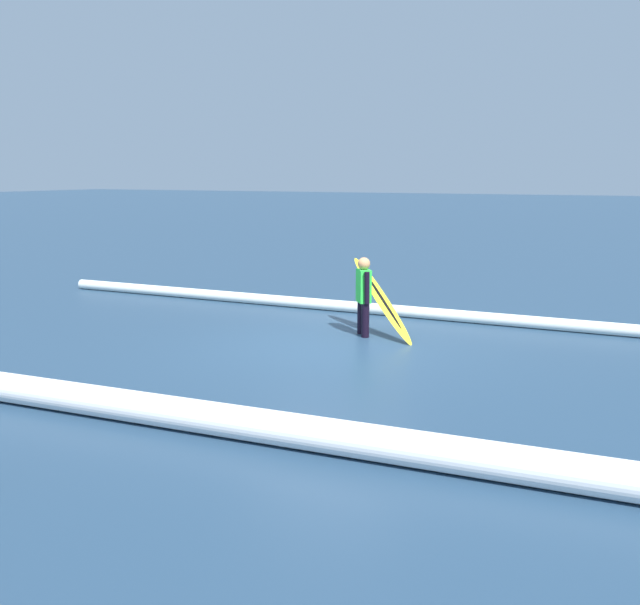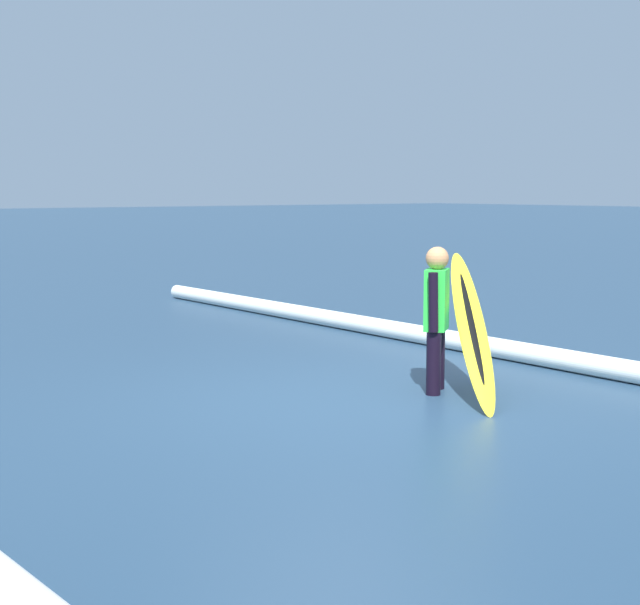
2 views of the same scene
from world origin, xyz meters
name	(u,v)px [view 2 (image 2 of 2)]	position (x,y,z in m)	size (l,w,h in m)	color
ground_plane	(339,402)	(0.00, 0.00, 0.00)	(175.88, 175.88, 0.00)	navy
surfer	(436,312)	(-0.23, -1.00, 0.78)	(0.37, 0.50, 1.40)	black
surfboard	(472,327)	(-0.50, -1.20, 0.64)	(1.66, 1.30, 1.32)	yellow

